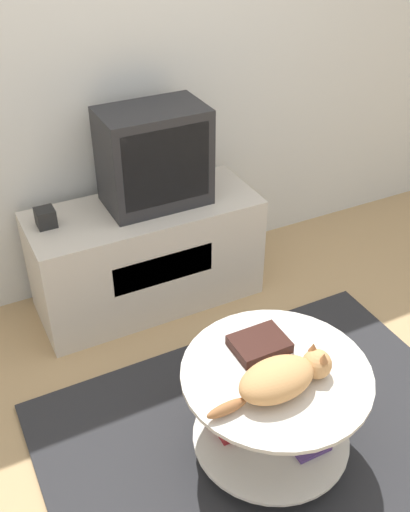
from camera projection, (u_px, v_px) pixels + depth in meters
ground_plane at (278, 454)px, 2.56m from camera, size 12.00×12.00×0.00m
wall_back at (125, 52)px, 2.98m from camera, size 8.00×0.05×2.60m
rug at (278, 452)px, 2.56m from camera, size 1.90×1.53×0.02m
tv_stand at (147, 255)px, 3.28m from camera, size 1.22×0.49×0.60m
tv at (154, 157)px, 3.02m from camera, size 0.53×0.33×0.51m
speaker at (46, 218)px, 2.93m from camera, size 0.09×0.09×0.09m
coffee_table at (272, 404)px, 2.38m from camera, size 0.74×0.74×0.48m
dvd_box at (259, 344)px, 2.37m from camera, size 0.22×0.17×0.05m
cat at (282, 378)px, 2.16m from camera, size 0.53×0.20×0.14m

